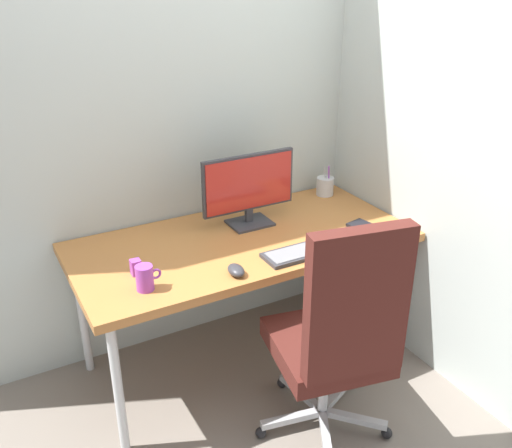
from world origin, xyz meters
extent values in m
plane|color=slate|center=(0.00, 0.00, 0.00)|extent=(8.00, 8.00, 0.00)
cube|color=#B7C1BC|center=(0.00, 0.41, 1.40)|extent=(3.30, 0.04, 2.80)
cube|color=#B7C1BC|center=(0.84, -0.24, 1.40)|extent=(0.04, 2.44, 2.80)
cube|color=#B27038|center=(0.00, 0.00, 0.69)|extent=(1.62, 0.77, 0.04)
cylinder|color=silver|center=(-0.74, -0.31, 0.34)|extent=(0.04, 0.04, 0.67)
cylinder|color=silver|center=(0.74, -0.31, 0.34)|extent=(0.04, 0.04, 0.67)
cylinder|color=silver|center=(-0.74, 0.31, 0.34)|extent=(0.04, 0.04, 0.67)
cylinder|color=silver|center=(0.74, 0.31, 0.34)|extent=(0.04, 0.04, 0.67)
sphere|color=black|center=(-0.19, -0.53, 0.03)|extent=(0.05, 0.05, 0.05)
cube|color=#B2B5BA|center=(-0.05, -0.55, 0.07)|extent=(0.29, 0.09, 0.03)
cube|color=#B2B5BA|center=(0.03, -0.71, 0.07)|extent=(0.17, 0.27, 0.03)
sphere|color=black|center=(0.30, -0.80, 0.03)|extent=(0.05, 0.05, 0.05)
cube|color=#B2B5BA|center=(0.20, -0.69, 0.07)|extent=(0.23, 0.24, 0.03)
sphere|color=black|center=(0.36, -0.46, 0.03)|extent=(0.05, 0.05, 0.05)
cube|color=#B2B5BA|center=(0.23, -0.52, 0.07)|extent=(0.28, 0.16, 0.03)
sphere|color=black|center=(0.06, -0.29, 0.03)|extent=(0.05, 0.05, 0.05)
cube|color=#B2B5BA|center=(0.08, -0.44, 0.07)|extent=(0.07, 0.29, 0.03)
cylinder|color=#B2B5BA|center=(0.10, -0.58, 0.23)|extent=(0.04, 0.04, 0.30)
cube|color=#4C1E19|center=(0.10, -0.58, 0.43)|extent=(0.53, 0.54, 0.09)
cube|color=#4C1E19|center=(0.05, -0.81, 0.78)|extent=(0.41, 0.15, 0.61)
cube|color=#333338|center=(0.11, 0.13, 0.72)|extent=(0.21, 0.17, 0.01)
cube|color=#333338|center=(0.11, 0.14, 0.76)|extent=(0.04, 0.02, 0.08)
cube|color=#333338|center=(0.11, 0.14, 0.93)|extent=(0.49, 0.02, 0.29)
cube|color=#B2261E|center=(0.11, 0.13, 0.93)|extent=(0.47, 0.01, 0.26)
cube|color=#333338|center=(0.19, -0.27, 0.72)|extent=(0.42, 0.14, 0.02)
cube|color=slate|center=(0.19, -0.27, 0.73)|extent=(0.39, 0.12, 0.00)
ellipsoid|color=#333338|center=(-0.18, -0.29, 0.73)|extent=(0.07, 0.11, 0.04)
cylinder|color=silver|center=(0.67, 0.27, 0.76)|extent=(0.10, 0.10, 0.10)
cylinder|color=silver|center=(0.66, 0.27, 0.83)|extent=(0.02, 0.01, 0.13)
cylinder|color=silver|center=(0.68, 0.27, 0.83)|extent=(0.02, 0.01, 0.13)
torus|color=black|center=(0.67, 0.27, 0.77)|extent=(0.03, 0.04, 0.01)
cylinder|color=purple|center=(0.68, 0.26, 0.82)|extent=(0.02, 0.02, 0.15)
cube|color=black|center=(0.59, -0.23, 0.72)|extent=(0.15, 0.25, 0.02)
cylinder|color=purple|center=(-0.56, -0.22, 0.77)|extent=(0.07, 0.07, 0.11)
torus|color=purple|center=(-0.51, -0.22, 0.77)|extent=(0.05, 0.01, 0.05)
cube|color=purple|center=(-0.55, -0.09, 0.75)|extent=(0.04, 0.04, 0.07)
camera|label=1|loc=(-1.11, -2.16, 1.92)|focal=39.64mm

